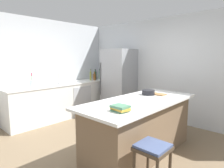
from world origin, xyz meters
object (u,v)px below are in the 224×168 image
refrigerator (119,82)px  whiskey_bottle (94,77)px  vinegar_bottle (95,76)px  cookbook_stack (120,108)px  soda_bottle (102,75)px  mixing_bowl (148,92)px  flower_vase (32,83)px  olive_oil_bottle (91,76)px  sink_faucet (46,79)px  bar_stool (152,154)px  paper_towel_roll (59,79)px  wine_bottle (95,75)px  gin_bottle (99,75)px  cutting_board (158,94)px  kitchen_island (140,126)px

refrigerator → whiskey_bottle: bearing=-164.6°
vinegar_bottle → cookbook_stack: size_ratio=0.98×
refrigerator → soda_bottle: 0.91m
soda_bottle → mixing_bowl: size_ratio=1.46×
flower_vase → soda_bottle: 2.26m
olive_oil_bottle → cookbook_stack: olive_oil_bottle is taller
refrigerator → sink_faucet: refrigerator is taller
bar_stool → paper_towel_roll: 3.48m
whiskey_bottle → olive_oil_bottle: olive_oil_bottle is taller
whiskey_bottle → mixing_bowl: (2.42, -0.80, -0.06)m
refrigerator → wine_bottle: size_ratio=5.55×
paper_towel_roll → whiskey_bottle: paper_towel_roll is taller
paper_towel_roll → vinegar_bottle: bearing=93.3°
flower_vase → paper_towel_roll: flower_vase is taller
refrigerator → bar_stool: (2.45, -2.22, -0.41)m
gin_bottle → cutting_board: 2.79m
flower_vase → mixing_bowl: flower_vase is taller
cutting_board → vinegar_bottle: bearing=162.5°
wine_bottle → whiskey_bottle: wine_bottle is taller
whiskey_bottle → soda_bottle: bearing=102.5°
paper_towel_roll → cookbook_stack: 2.95m
vinegar_bottle → mixing_bowl: bearing=-21.0°
kitchen_island → sink_faucet: size_ratio=7.49×
wine_bottle → paper_towel_roll: bearing=-90.6°
soda_bottle → cookbook_stack: soda_bottle is taller
sink_faucet → soda_bottle: bearing=88.4°
paper_towel_roll → mixing_bowl: bearing=8.1°
whiskey_bottle → mixing_bowl: whiskey_bottle is taller
paper_towel_roll → vinegar_bottle: (-0.08, 1.35, -0.03)m
sink_faucet → cutting_board: sink_faucet is taller
cutting_board → olive_oil_bottle: bearing=167.6°
kitchen_island → cookbook_stack: 0.90m
soda_bottle → gin_bottle: bearing=-88.5°
whiskey_bottle → bar_stool: bearing=-31.7°
sink_faucet → vinegar_bottle: bearing=90.8°
kitchen_island → paper_towel_roll: bearing=177.6°
paper_towel_roll → whiskey_bottle: 1.16m
vinegar_bottle → mixing_bowl: size_ratio=1.08×
bar_stool → paper_towel_roll: bearing=165.8°
bar_stool → mixing_bowl: size_ratio=2.64×
flower_vase → soda_bottle: size_ratio=0.96×
wine_bottle → flower_vase: bearing=-91.7°
vinegar_bottle → olive_oil_bottle: (0.09, -0.28, 0.03)m
kitchen_island → whiskey_bottle: size_ratio=8.33×
bar_stool → wine_bottle: 3.97m
bar_stool → whiskey_bottle: bearing=148.3°
wine_bottle → gin_bottle: bearing=93.6°
bar_stool → cookbook_stack: (-0.50, 0.01, 0.45)m
sink_faucet → vinegar_bottle: sink_faucet is taller
soda_bottle → cutting_board: size_ratio=1.16×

